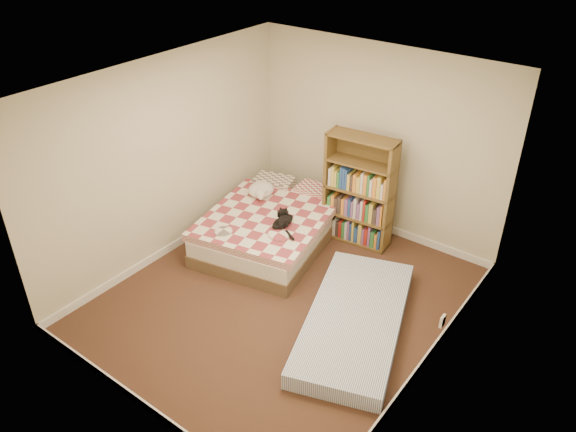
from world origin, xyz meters
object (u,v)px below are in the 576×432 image
Objects in this scene: bookshelf at (359,203)px; white_dog at (261,190)px; bed at (273,225)px; floor_mattress at (355,320)px; black_cat at (284,221)px.

bookshelf is 3.68× the size of white_dog.
white_dog is at bearing 139.16° from bed.
white_dog is at bearing 135.77° from floor_mattress.
white_dog is (-0.69, 0.40, 0.03)m from black_cat.
floor_mattress is (0.87, -1.50, -0.45)m from bookshelf.
floor_mattress is at bearing -58.06° from black_cat.
bookshelf is at bearing 27.64° from bed.
black_cat is (0.34, -0.21, 0.30)m from bed.
black_cat is at bearing -124.86° from bookshelf.
bed is 3.58× the size of black_cat.
white_dog is (-2.09, 0.99, 0.47)m from floor_mattress.
bookshelf reaches higher than white_dog.
bed is 0.50m from black_cat.
bookshelf is 1.80m from floor_mattress.
black_cat is (-1.39, 0.59, 0.44)m from floor_mattress.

